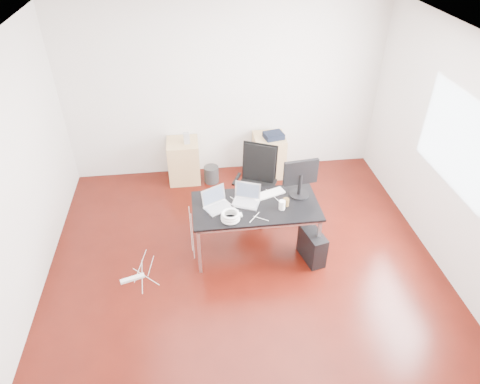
{
  "coord_description": "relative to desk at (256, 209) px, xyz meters",
  "views": [
    {
      "loc": [
        -0.55,
        -3.82,
        4.0
      ],
      "look_at": [
        0.0,
        0.55,
        0.85
      ],
      "focal_mm": 32.0,
      "sensor_mm": 36.0,
      "label": 1
    }
  ],
  "objects": [
    {
      "name": "speaker",
      "position": [
        -0.82,
        1.77,
        0.11
      ],
      "size": [
        0.1,
        0.09,
        0.18
      ],
      "primitive_type": "cube",
      "rotation": [
        0.0,
        0.0,
        0.08
      ],
      "color": "#9E9E9E",
      "rests_on": "filing_cabinet_left"
    },
    {
      "name": "office_chair",
      "position": [
        0.13,
        0.75,
        -0.07
      ],
      "size": [
        0.64,
        0.65,
        1.08
      ],
      "rotation": [
        0.0,
        0.0,
        -0.43
      ],
      "color": "black",
      "rests_on": "ground"
    },
    {
      "name": "monitor",
      "position": [
        0.59,
        0.16,
        0.34
      ],
      "size": [
        0.45,
        0.26,
        0.51
      ],
      "rotation": [
        0.0,
        0.0,
        0.12
      ],
      "color": "black",
      "rests_on": "desk"
    },
    {
      "name": "filing_cabinet_right",
      "position": [
        0.51,
        1.82,
        -0.33
      ],
      "size": [
        0.5,
        0.5,
        0.7
      ],
      "primitive_type": "cube",
      "color": "tan",
      "rests_on": "ground"
    },
    {
      "name": "keyboard",
      "position": [
        0.2,
        0.2,
        0.06
      ],
      "size": [
        0.46,
        0.28,
        0.02
      ],
      "primitive_type": "cube",
      "rotation": [
        0.0,
        0.0,
        0.34
      ],
      "color": "white",
      "rests_on": "desk"
    },
    {
      "name": "laptop_left",
      "position": [
        -0.49,
        0.03,
        0.11
      ],
      "size": [
        0.41,
        0.38,
        0.23
      ],
      "rotation": [
        0.0,
        0.0,
        0.49
      ],
      "color": "silver",
      "rests_on": "desk"
    },
    {
      "name": "room_shell",
      "position": [
        -0.15,
        -0.4,
        0.73
      ],
      "size": [
        5.0,
        5.0,
        5.0
      ],
      "color": "#360B06",
      "rests_on": "ground"
    },
    {
      "name": "desk",
      "position": [
        0.0,
        0.0,
        0.0
      ],
      "size": [
        1.6,
        0.8,
        0.73
      ],
      "color": "black",
      "rests_on": "ground"
    },
    {
      "name": "navy_garment",
      "position": [
        0.57,
        1.77,
        0.07
      ],
      "size": [
        0.34,
        0.3,
        0.09
      ],
      "primitive_type": "cube",
      "rotation": [
        0.0,
        0.0,
        0.21
      ],
      "color": "black",
      "rests_on": "filing_cabinet_right"
    },
    {
      "name": "pc_tower",
      "position": [
        0.7,
        -0.28,
        -0.46
      ],
      "size": [
        0.3,
        0.48,
        0.44
      ],
      "primitive_type": "cube",
      "rotation": [
        0.0,
        0.0,
        0.23
      ],
      "color": "black",
      "rests_on": "ground"
    },
    {
      "name": "cable_coil",
      "position": [
        -0.35,
        -0.25,
        0.11
      ],
      "size": [
        0.24,
        0.24,
        0.11
      ],
      "rotation": [
        0.0,
        0.0,
        0.11
      ],
      "color": "white",
      "rests_on": "desk"
    },
    {
      "name": "filing_cabinet_left",
      "position": [
        -0.9,
        1.82,
        -0.33
      ],
      "size": [
        0.5,
        0.5,
        0.7
      ],
      "primitive_type": "cube",
      "color": "tan",
      "rests_on": "ground"
    },
    {
      "name": "wastebasket",
      "position": [
        -0.47,
        1.69,
        -0.54
      ],
      "size": [
        0.29,
        0.29,
        0.28
      ],
      "primitive_type": "cylinder",
      "rotation": [
        0.0,
        0.0,
        0.24
      ],
      "color": "black",
      "rests_on": "ground"
    },
    {
      "name": "laptop_right",
      "position": [
        -0.11,
        0.08,
        0.11
      ],
      "size": [
        0.4,
        0.36,
        0.23
      ],
      "rotation": [
        0.0,
        0.0,
        -0.38
      ],
      "color": "silver",
      "rests_on": "desk"
    },
    {
      "name": "power_strip",
      "position": [
        -1.6,
        -0.38,
        -0.66
      ],
      "size": [
        0.3,
        0.15,
        0.04
      ],
      "primitive_type": "cube",
      "rotation": [
        0.0,
        0.0,
        0.3
      ],
      "color": "white",
      "rests_on": "ground"
    },
    {
      "name": "power_adapter",
      "position": [
        -0.24,
        -0.19,
        0.07
      ],
      "size": [
        0.08,
        0.08,
        0.03
      ],
      "primitive_type": "cube",
      "rotation": [
        0.0,
        0.0,
        0.15
      ],
      "color": "white",
      "rests_on": "desk"
    },
    {
      "name": "cup_white",
      "position": [
        0.31,
        -0.11,
        0.11
      ],
      "size": [
        0.1,
        0.1,
        0.12
      ],
      "primitive_type": "cylinder",
      "rotation": [
        0.0,
        0.0,
        -0.28
      ],
      "color": "white",
      "rests_on": "desk"
    },
    {
      "name": "cup_brown",
      "position": [
        0.38,
        -0.05,
        0.1
      ],
      "size": [
        0.09,
        0.09,
        0.1
      ],
      "primitive_type": "cylinder",
      "rotation": [
        0.0,
        0.0,
        0.24
      ],
      "color": "brown",
      "rests_on": "desk"
    }
  ]
}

